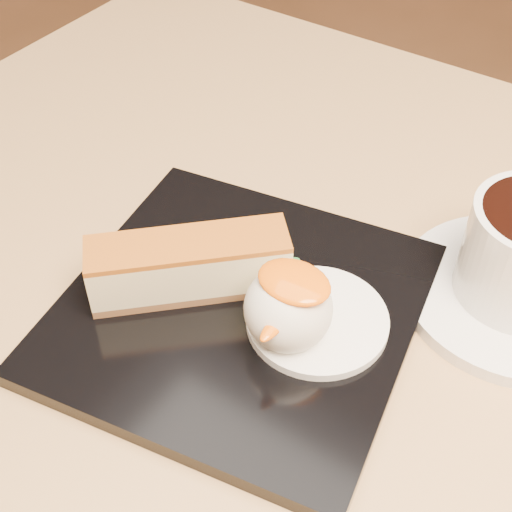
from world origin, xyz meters
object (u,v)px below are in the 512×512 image
Objects in this scene: table at (243,464)px; ice_cream_scoop at (288,309)px; cheesecake at (189,265)px; dessert_plate at (239,311)px.

table is 0.20m from ice_cream_scoop.
cheesecake is (-0.05, 0.01, 0.19)m from table.
ice_cream_scoop is at bearing 22.75° from table.
table is at bearing -54.21° from dessert_plate.
cheesecake is 0.08m from ice_cream_scoop.
table is 0.16m from dessert_plate.
ice_cream_scoop reaches higher than dessert_plate.
table is 0.19m from cheesecake.
dessert_plate is at bearing -35.58° from cheesecake.
cheesecake is (-0.04, -0.00, 0.03)m from dessert_plate.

